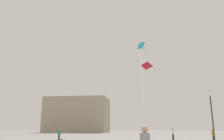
% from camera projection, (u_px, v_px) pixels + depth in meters
% --- Properties ---
extents(person_in_teal, '(0.36, 0.36, 1.65)m').
position_uv_depth(person_in_teal, '(59.00, 134.00, 31.97)').
color(person_in_teal, '#2D2D33').
rests_on(person_in_teal, ground_plane).
extents(person_in_white, '(0.40, 0.40, 1.84)m').
position_uv_depth(person_in_white, '(173.00, 133.00, 33.27)').
color(person_in_white, '#2D2D33').
rests_on(person_in_white, ground_plane).
extents(person_in_orange, '(0.36, 0.36, 1.64)m').
position_uv_depth(person_in_orange, '(213.00, 135.00, 28.71)').
color(person_in_orange, '#2D2D33').
rests_on(person_in_orange, ground_plane).
extents(kite_crimson_delta, '(3.85, 6.41, 11.97)m').
position_uv_depth(kite_crimson_delta, '(147.00, 67.00, 41.82)').
color(kite_crimson_delta, red).
extents(kite_cyan_delta, '(1.03, 10.69, 7.97)m').
position_uv_depth(kite_cyan_delta, '(141.00, 47.00, 20.41)').
color(kite_cyan_delta, '#1EB2C6').
extents(building_left_hall, '(25.07, 17.06, 13.49)m').
position_uv_depth(building_left_hall, '(78.00, 115.00, 92.69)').
color(building_left_hall, '#A39984').
rests_on(building_left_hall, ground_plane).
extents(lamppost_east, '(0.36, 0.36, 5.04)m').
position_uv_depth(lamppost_east, '(212.00, 110.00, 21.72)').
color(lamppost_east, '#2D2D30').
rests_on(lamppost_east, ground_plane).
extents(handbag_beside_flyer, '(0.25, 0.35, 0.24)m').
position_uv_depth(handbag_beside_flyer, '(62.00, 140.00, 31.85)').
color(handbag_beside_flyer, black).
rests_on(handbag_beside_flyer, ground_plane).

